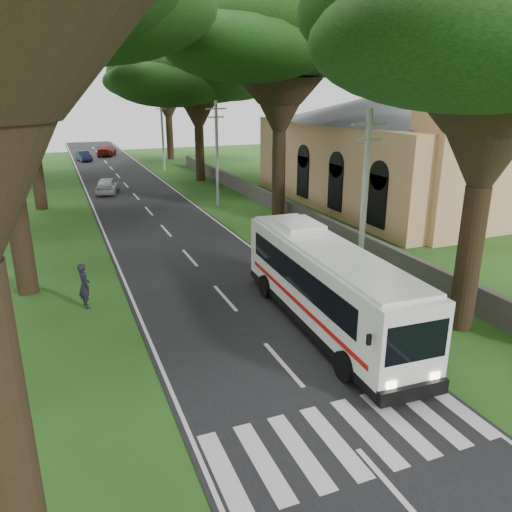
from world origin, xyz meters
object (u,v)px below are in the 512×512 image
Objects in this scene: church at (387,142)px; pedestrian at (84,286)px; pole_near at (364,204)px; pole_far at (163,133)px; distant_car_b at (83,156)px; distant_car_c at (106,150)px; pole_mid at (217,152)px; coach_bus at (326,284)px; distant_car_a at (107,185)px.

church is 26.83m from pedestrian.
pole_far is (0.00, 40.00, 0.00)m from pole_near.
distant_car_b is 0.76× the size of distant_car_c.
pole_mid is 22.27m from coach_bus.
pedestrian is (-6.58, -53.47, 0.21)m from distant_car_c.
pedestrian reaches higher than distant_car_b.
distant_car_c is at bearing 97.14° from pole_mid.
church reaches higher than pole_far.
distant_car_a is 25.30m from pedestrian.
distant_car_a is 28.59m from distant_car_c.
coach_bus reaches higher than distant_car_c.
coach_bus is (-2.80, -1.96, -2.44)m from pole_near.
pole_near is at bearing -128.50° from church.
distant_car_b is at bearing 104.09° from pole_mid.
distant_car_b is 1.98× the size of pedestrian.
distant_car_a is 23.63m from distant_car_b.
distant_car_c is at bearing 94.55° from coach_bus.
pole_mid reaches higher than coach_bus.
coach_bus is at bearing -97.26° from pole_mid.
distant_car_b is 5.90m from distant_car_c.
pole_far is at bearing -109.05° from distant_car_a.
distant_car_b is 48.77m from pedestrian.
pedestrian is (-3.62, -25.04, 0.22)m from distant_car_a.
church is 2.17× the size of coach_bus.
distant_car_a is (-19.93, 12.82, -4.16)m from church.
pole_mid is at bearing -48.07° from pedestrian.
pedestrian is (-23.56, -12.21, -3.94)m from church.
pole_near is at bearing -120.76° from pedestrian.
pole_mid is 1.00× the size of pole_far.
pole_far reaches higher than distant_car_c.
distant_car_a is (-4.77, 30.32, -0.99)m from coach_bus.
pole_far is 17.75m from distant_car_c.
church is 6.27× the size of distant_car_b.
church is at bearing 129.30° from distant_car_c.
pole_far reaches higher than distant_car_b.
distant_car_c is at bearing 112.36° from church.
pole_near is 52.73m from distant_car_b.
coach_bus is at bearing 112.94° from distant_car_a.
pole_mid is at bearing 160.19° from church.
pole_mid is at bearing 90.00° from pole_near.
pole_mid is 11.79m from distant_car_a.
pole_far is 38.47m from pedestrian.
distant_car_c is at bearing 105.34° from pole_far.
distant_car_b is at bearing 119.23° from church.
church reaches higher than distant_car_b.
distant_car_c is (-16.97, 41.26, -4.15)m from church.
church is at bearing 51.88° from coach_bus.
church is 19.88m from pole_near.
church is at bearing -71.54° from distant_car_b.
pole_near is 57.09m from distant_car_c.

